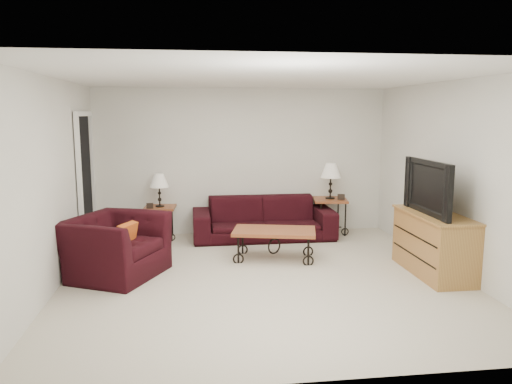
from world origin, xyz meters
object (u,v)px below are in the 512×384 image
Objects in this scene: side_table_right at (330,216)px; lamp_right at (331,181)px; sofa at (263,218)px; side_table_left at (160,223)px; armchair at (115,246)px; backpack at (309,225)px; tv_stand at (434,244)px; lamp_left at (159,190)px; coffee_table at (274,244)px; television at (436,187)px.

side_table_right is 0.62m from lamp_right.
side_table_left is at bearing 174.00° from sofa.
sofa is 1.97× the size of armchair.
side_table_left is 0.46× the size of armchair.
sofa is at bearing -164.20° from backpack.
tv_stand is (1.93, -2.13, 0.06)m from sofa.
lamp_left is 4.33m from tv_stand.
lamp_left is at bearing 140.21° from coffee_table.
coffee_table is at bearing -39.79° from side_table_left.
side_table_right is at bearing 107.72° from tv_stand.
lamp_right is 0.87m from backpack.
lamp_left reaches higher than sofa.
side_table_left is 2.49m from backpack.
tv_stand is (3.64, -2.31, 0.13)m from side_table_left.
backpack is at bearing -146.60° from side_table_right.
side_table_right is 1.86m from coffee_table.
television is (4.08, -0.45, 0.76)m from armchair.
sofa is 1.96× the size of television.
lamp_right is 3.88m from armchair.
backpack is at bearing -6.50° from lamp_left.
sofa is 4.29× the size of lamp_left.
backpack reaches higher than coffee_table.
lamp_left is 2.28m from coffee_table.
tv_stand is 0.75m from television.
lamp_right is 0.52× the size of armchair.
television is (0.72, -2.31, 0.84)m from side_table_right.
television is (3.62, -2.31, 0.87)m from side_table_left.
lamp_left reaches higher than side_table_right.
side_table_right is at bearing 49.17° from coffee_table.
lamp_right is at bearing 8.58° from sofa.
tv_stand reaches higher than coffee_table.
lamp_left is 0.47× the size of coffee_table.
tv_stand is at bearing -72.28° from lamp_right.
television is at bearing -32.53° from side_table_left.
side_table_right is at bearing 56.80° from backpack.
coffee_table is at bearing -91.04° from sofa.
sofa is 2.75m from armchair.
tv_stand is (0.74, -2.31, 0.09)m from side_table_right.
armchair is at bearing -103.97° from side_table_left.
tv_stand is (1.95, -0.90, 0.18)m from coffee_table.
side_table_left is at bearing 140.21° from coffee_table.
lamp_right is 0.51× the size of television.
television is at bearing -180.00° from tv_stand.
lamp_left reaches higher than armchair.
tv_stand is at bearing -47.81° from sofa.
backpack is at bearing 55.00° from coffee_table.
tv_stand is at bearing 90.00° from television.
side_table_left is 0.55m from lamp_left.
lamp_right is (1.19, 0.18, 0.58)m from sofa.
lamp_right is at bearing 56.80° from backpack.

